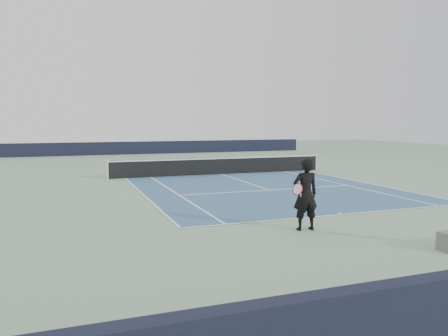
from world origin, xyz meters
name	(u,v)px	position (x,y,z in m)	size (l,w,h in m)	color
ground	(221,174)	(0.00, 0.00, 0.00)	(80.00, 80.00, 0.00)	gray
court_surface	(221,174)	(0.00, 0.00, 0.01)	(10.97, 23.77, 0.01)	#365C81
tennis_net	(221,166)	(0.00, 0.00, 0.50)	(12.90, 0.10, 1.07)	silver
windscreen_far	(158,147)	(0.00, 17.88, 0.60)	(30.00, 0.25, 1.20)	black
tennis_player	(305,194)	(-2.23, -13.21, 1.02)	(0.85, 0.60, 2.03)	black
tennis_ball	(330,232)	(-1.76, -13.75, 0.03)	(0.06, 0.06, 0.06)	#C3D82C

